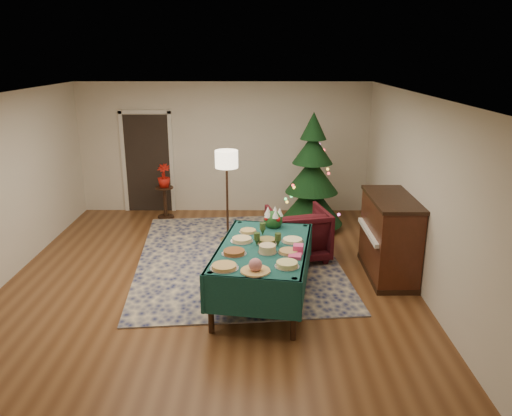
{
  "coord_description": "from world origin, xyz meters",
  "views": [
    {
      "loc": [
        0.73,
        -6.75,
        3.24
      ],
      "look_at": [
        0.69,
        0.44,
        1.0
      ],
      "focal_mm": 35.0,
      "sensor_mm": 36.0,
      "label": 1
    }
  ],
  "objects_px": {
    "floor_lamp": "(227,165)",
    "christmas_tree": "(312,178)",
    "gift_box": "(298,249)",
    "buffet_table": "(263,257)",
    "side_table": "(165,203)",
    "piano": "(389,238)",
    "potted_plant": "(164,181)",
    "armchair": "(298,231)"
  },
  "relations": [
    {
      "from": "potted_plant",
      "to": "piano",
      "type": "bearing_deg",
      "value": -35.36
    },
    {
      "from": "piano",
      "to": "armchair",
      "type": "bearing_deg",
      "value": 153.65
    },
    {
      "from": "armchair",
      "to": "potted_plant",
      "type": "bearing_deg",
      "value": -52.05
    },
    {
      "from": "armchair",
      "to": "christmas_tree",
      "type": "xyz_separation_m",
      "value": [
        0.36,
        1.48,
        0.53
      ]
    },
    {
      "from": "buffet_table",
      "to": "armchair",
      "type": "relative_size",
      "value": 2.34
    },
    {
      "from": "potted_plant",
      "to": "gift_box",
      "type": "bearing_deg",
      "value": -57.45
    },
    {
      "from": "floor_lamp",
      "to": "piano",
      "type": "height_order",
      "value": "floor_lamp"
    },
    {
      "from": "potted_plant",
      "to": "piano",
      "type": "distance_m",
      "value": 4.75
    },
    {
      "from": "buffet_table",
      "to": "side_table",
      "type": "bearing_deg",
      "value": 118.84
    },
    {
      "from": "armchair",
      "to": "floor_lamp",
      "type": "distance_m",
      "value": 1.7
    },
    {
      "from": "piano",
      "to": "buffet_table",
      "type": "bearing_deg",
      "value": -156.1
    },
    {
      "from": "buffet_table",
      "to": "piano",
      "type": "height_order",
      "value": "piano"
    },
    {
      "from": "gift_box",
      "to": "potted_plant",
      "type": "xyz_separation_m",
      "value": [
        -2.42,
        3.79,
        -0.06
      ]
    },
    {
      "from": "buffet_table",
      "to": "floor_lamp",
      "type": "relative_size",
      "value": 1.33
    },
    {
      "from": "armchair",
      "to": "side_table",
      "type": "bearing_deg",
      "value": -52.05
    },
    {
      "from": "armchair",
      "to": "christmas_tree",
      "type": "bearing_deg",
      "value": -116.42
    },
    {
      "from": "buffet_table",
      "to": "christmas_tree",
      "type": "relative_size",
      "value": 0.98
    },
    {
      "from": "buffet_table",
      "to": "piano",
      "type": "distance_m",
      "value": 2.07
    },
    {
      "from": "armchair",
      "to": "floor_lamp",
      "type": "relative_size",
      "value": 0.57
    },
    {
      "from": "gift_box",
      "to": "piano",
      "type": "height_order",
      "value": "piano"
    },
    {
      "from": "christmas_tree",
      "to": "potted_plant",
      "type": "bearing_deg",
      "value": 168.03
    },
    {
      "from": "armchair",
      "to": "floor_lamp",
      "type": "bearing_deg",
      "value": -45.91
    },
    {
      "from": "gift_box",
      "to": "potted_plant",
      "type": "relative_size",
      "value": 0.27
    },
    {
      "from": "buffet_table",
      "to": "armchair",
      "type": "xyz_separation_m",
      "value": [
        0.58,
        1.49,
        -0.17
      ]
    },
    {
      "from": "gift_box",
      "to": "floor_lamp",
      "type": "relative_size",
      "value": 0.08
    },
    {
      "from": "buffet_table",
      "to": "armchair",
      "type": "distance_m",
      "value": 1.61
    },
    {
      "from": "side_table",
      "to": "christmas_tree",
      "type": "height_order",
      "value": "christmas_tree"
    },
    {
      "from": "buffet_table",
      "to": "side_table",
      "type": "distance_m",
      "value": 4.1
    },
    {
      "from": "potted_plant",
      "to": "armchair",
      "type": "bearing_deg",
      "value": -39.34
    },
    {
      "from": "floor_lamp",
      "to": "gift_box",
      "type": "bearing_deg",
      "value": -66.81
    },
    {
      "from": "gift_box",
      "to": "christmas_tree",
      "type": "distance_m",
      "value": 3.22
    },
    {
      "from": "gift_box",
      "to": "side_table",
      "type": "height_order",
      "value": "gift_box"
    },
    {
      "from": "gift_box",
      "to": "potted_plant",
      "type": "distance_m",
      "value": 4.5
    },
    {
      "from": "side_table",
      "to": "potted_plant",
      "type": "relative_size",
      "value": 1.38
    },
    {
      "from": "buffet_table",
      "to": "christmas_tree",
      "type": "bearing_deg",
      "value": 72.43
    },
    {
      "from": "gift_box",
      "to": "piano",
      "type": "xyz_separation_m",
      "value": [
        1.45,
        1.05,
        -0.24
      ]
    },
    {
      "from": "buffet_table",
      "to": "piano",
      "type": "bearing_deg",
      "value": 23.9
    },
    {
      "from": "floor_lamp",
      "to": "christmas_tree",
      "type": "bearing_deg",
      "value": 23.99
    },
    {
      "from": "side_table",
      "to": "piano",
      "type": "bearing_deg",
      "value": -35.36
    },
    {
      "from": "buffet_table",
      "to": "armchair",
      "type": "height_order",
      "value": "armchair"
    },
    {
      "from": "floor_lamp",
      "to": "armchair",
      "type": "bearing_deg",
      "value": -33.2
    },
    {
      "from": "buffet_table",
      "to": "christmas_tree",
      "type": "height_order",
      "value": "christmas_tree"
    }
  ]
}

